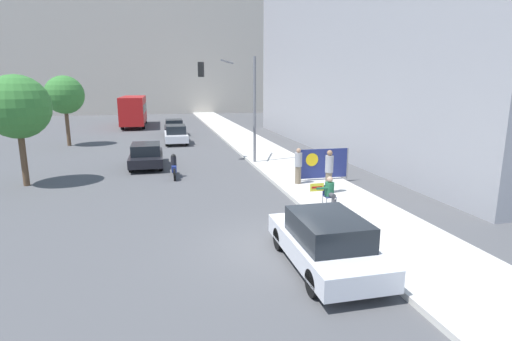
% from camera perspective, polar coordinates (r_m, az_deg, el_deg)
% --- Properties ---
extents(ground_plane, '(160.00, 160.00, 0.00)m').
position_cam_1_polar(ground_plane, '(11.95, 3.23, -10.90)').
color(ground_plane, '#4F4F51').
extents(sidewalk_curb, '(3.46, 90.00, 0.16)m').
position_cam_1_polar(sidewalk_curb, '(26.81, 1.58, 2.32)').
color(sidewalk_curb, beige).
rests_on(sidewalk_curb, ground_plane).
extents(building_backdrop_far, '(52.00, 12.00, 28.30)m').
position_cam_1_polar(building_backdrop_far, '(72.92, -13.04, 19.37)').
color(building_backdrop_far, '#BCB2A3').
rests_on(building_backdrop_far, ground_plane).
extents(building_backdrop_right, '(10.00, 32.00, 16.48)m').
position_cam_1_polar(building_backdrop_right, '(31.30, 18.30, 18.15)').
color(building_backdrop_right, '#99999E').
rests_on(building_backdrop_right, ground_plane).
extents(seated_protester, '(0.99, 0.77, 1.21)m').
position_cam_1_polar(seated_protester, '(14.92, 10.49, -3.02)').
color(seated_protester, '#474C56').
rests_on(seated_protester, sidewalk_curb).
extents(jogger_on_sidewalk, '(0.34, 0.34, 1.84)m').
position_cam_1_polar(jogger_on_sidewalk, '(17.06, 10.40, -0.09)').
color(jogger_on_sidewalk, '#756651').
rests_on(jogger_on_sidewalk, sidewalk_curb).
extents(pedestrian_behind, '(0.34, 0.34, 1.66)m').
position_cam_1_polar(pedestrian_behind, '(18.51, 6.06, 0.69)').
color(pedestrian_behind, '#756651').
rests_on(pedestrian_behind, sidewalk_curb).
extents(protest_banner, '(2.61, 0.06, 1.51)m').
position_cam_1_polar(protest_banner, '(19.39, 9.47, 0.99)').
color(protest_banner, slate).
rests_on(protest_banner, sidewalk_curb).
extents(traffic_light_pole, '(3.21, 2.97, 6.08)m').
position_cam_1_polar(traffic_light_pole, '(23.58, -3.01, 11.19)').
color(traffic_light_pole, slate).
rests_on(traffic_light_pole, sidewalk_curb).
extents(parked_car_curbside, '(1.85, 4.35, 1.44)m').
position_cam_1_polar(parked_car_curbside, '(10.60, 9.91, -9.96)').
color(parked_car_curbside, silver).
rests_on(parked_car_curbside, ground_plane).
extents(car_on_road_nearest, '(1.83, 4.35, 1.36)m').
position_cam_1_polar(car_on_road_nearest, '(23.91, -15.40, 2.15)').
color(car_on_road_nearest, black).
rests_on(car_on_road_nearest, ground_plane).
extents(car_on_road_midblock, '(1.76, 4.54, 1.48)m').
position_cam_1_polar(car_on_road_midblock, '(32.99, -11.37, 5.10)').
color(car_on_road_midblock, silver).
rests_on(car_on_road_midblock, ground_plane).
extents(car_on_road_distant, '(1.76, 4.21, 1.49)m').
position_cam_1_polar(car_on_road_distant, '(38.35, -11.62, 6.05)').
color(car_on_road_distant, black).
rests_on(car_on_road_distant, ground_plane).
extents(city_bus_on_road, '(2.47, 10.19, 3.34)m').
position_cam_1_polar(city_bus_on_road, '(47.61, -17.07, 8.35)').
color(city_bus_on_road, red).
rests_on(city_bus_on_road, ground_plane).
extents(motorcycle_on_road, '(0.28, 2.14, 1.22)m').
position_cam_1_polar(motorcycle_on_road, '(20.90, -11.66, 0.49)').
color(motorcycle_on_road, navy).
rests_on(motorcycle_on_road, ground_plane).
extents(street_tree_near_curb, '(2.90, 2.90, 5.14)m').
position_cam_1_polar(street_tree_near_curb, '(21.28, -30.95, 7.77)').
color(street_tree_near_curb, brown).
rests_on(street_tree_near_curb, ground_plane).
extents(street_tree_midblock, '(2.89, 2.89, 5.35)m').
position_cam_1_polar(street_tree_midblock, '(34.09, -25.68, 9.69)').
color(street_tree_midblock, brown).
rests_on(street_tree_midblock, ground_plane).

